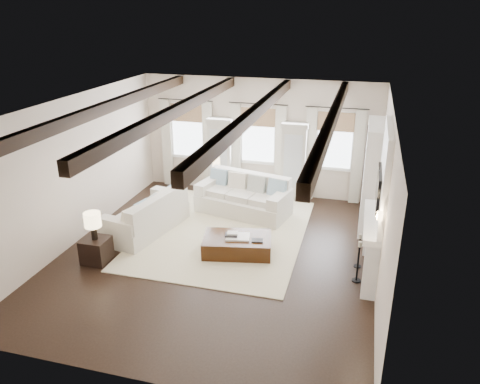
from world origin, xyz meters
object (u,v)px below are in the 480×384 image
(ottoman, at_px, (237,245))
(side_table_front, at_px, (96,250))
(sofa_left, at_px, (148,217))
(side_table_back, at_px, (218,183))
(sofa_back, at_px, (244,198))

(ottoman, xyz_separation_m, side_table_front, (-2.71, -1.11, 0.07))
(sofa_left, bearing_deg, side_table_back, 74.20)
(side_table_front, bearing_deg, side_table_back, 74.24)
(ottoman, height_order, side_table_back, side_table_back)
(sofa_left, height_order, ottoman, sofa_left)
(sofa_left, distance_m, side_table_back, 2.93)
(sofa_back, xyz_separation_m, side_table_back, (-1.09, 1.17, -0.13))
(sofa_left, xyz_separation_m, side_table_back, (0.80, 2.81, -0.12))
(sofa_back, relative_size, side_table_back, 4.69)
(sofa_back, relative_size, ottoman, 1.74)
(ottoman, distance_m, side_table_back, 3.59)
(side_table_back, bearing_deg, sofa_left, -105.80)
(side_table_front, height_order, side_table_back, side_table_back)
(sofa_back, bearing_deg, side_table_back, 132.81)
(ottoman, bearing_deg, side_table_back, 103.01)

